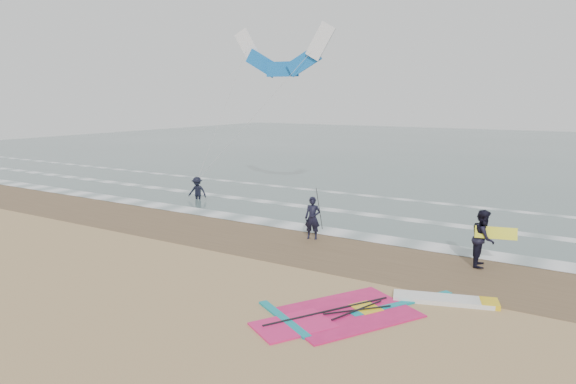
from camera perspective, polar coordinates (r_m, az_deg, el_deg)
The scene contains 11 objects.
ground at distance 15.01m, azimuth -8.96°, elevation -11.40°, with size 120.00×120.00×0.00m, color tan.
sea_water at distance 59.47m, azimuth 22.75°, elevation 4.23°, with size 120.00×80.00×0.02m, color #47605E.
wet_sand_band at distance 19.68m, azimuth 2.52°, elevation -5.96°, with size 120.00×5.00×0.01m, color brown.
foam_waterline at distance 23.52m, azimuth 7.82°, elevation -3.26°, with size 120.00×9.15×0.02m.
windsurf_rig at distance 14.07m, azimuth 9.59°, elevation -12.78°, with size 5.74×5.43×0.14m.
person_standing at distance 20.39m, azimuth 2.75°, elevation -2.91°, with size 0.62×0.41×1.71m, color black.
person_walking at distance 18.27m, azimuth 20.86°, elevation -4.82°, with size 0.94×0.73×1.92m, color black.
person_wading at distance 28.68m, azimuth -10.06°, elevation 0.74°, with size 1.05×0.61×1.63m, color black.
held_pole at distance 20.17m, azimuth 3.50°, elevation -1.91°, with size 0.17×0.86×1.82m.
carried_kiteboard at distance 18.05m, azimuth 22.10°, elevation -4.24°, with size 1.30×0.51×0.39m.
surf_kite at distance 27.45m, azimuth -0.64°, elevation 14.80°, with size 7.26×2.33×8.20m.
Camera 1 is at (9.18, -10.50, 5.53)m, focal length 32.00 mm.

